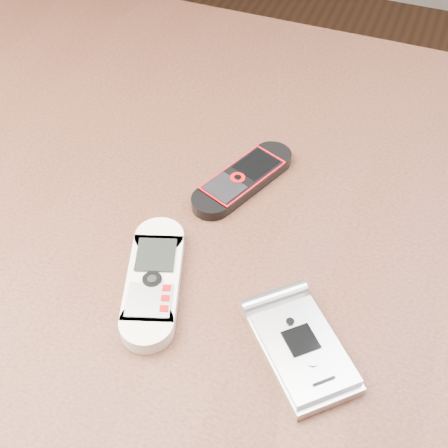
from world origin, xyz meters
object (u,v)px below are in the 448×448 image
table (220,295)px  nokia_black_red (243,179)px  nokia_white (154,280)px  motorola_razr (302,348)px

table → nokia_black_red: nokia_black_red is taller
table → nokia_white: bearing=-109.4°
nokia_white → nokia_black_red: size_ratio=1.06×
nokia_black_red → table: bearing=-67.1°
nokia_white → table: bearing=51.9°
nokia_white → motorola_razr: (0.14, -0.02, 0.00)m
table → motorola_razr: size_ratio=10.39×
nokia_white → nokia_black_red: nokia_white is taller
nokia_white → nokia_black_red: bearing=60.7°
table → nokia_white: 0.14m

